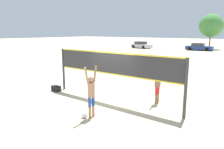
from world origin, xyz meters
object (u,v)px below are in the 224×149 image
Objects in this scene: volleyball at (84,115)px; gear_bag at (56,88)px; volleyball_net at (112,68)px; parked_car_far at (141,45)px; player_spiker at (91,91)px; parked_car_near at (199,47)px; tree_left_cluster at (211,26)px; player_blocker at (158,82)px.

gear_bag reaches higher than volleyball.
volleyball_net reaches higher than parked_car_far.
gear_bag is (-4.28, 1.59, -0.93)m from player_spiker.
gear_bag is at bearing -90.87° from parked_car_near.
player_spiker is at bearing -52.26° from parked_car_far.
volleyball_net reaches higher than player_spiker.
player_spiker is 39.87m from tree_left_cluster.
tree_left_cluster is (-4.97, 37.15, 2.79)m from volleyball_net.
volleyball_net is at bearing -82.38° from tree_left_cluster.
volleyball is at bearing 137.29° from player_spiker.
parked_car_far is at bearing 117.08° from volleyball.
player_spiker reaches higher than parked_car_near.
player_spiker reaches higher than player_blocker.
parked_car_far reaches higher than parked_car_near.
parked_car_near is at bearing 99.67° from volleyball_net.
parked_car_near is at bearing 93.34° from gear_bag.
volleyball_net reaches higher than gear_bag.
volleyball is 0.44× the size of gear_bag.
volleyball is at bearing -23.04° from player_blocker.
volleyball_net reaches higher than volleyball.
player_blocker reaches higher than gear_bag.
volleyball_net is 1.10× the size of tree_left_cluster.
volleyball_net is 1.60× the size of parked_car_far.
tree_left_cluster reaches higher than gear_bag.
gear_bag is (-3.61, -0.59, -1.50)m from volleyball_net.
volleyball is 40.15m from tree_left_cluster.
parked_car_far is at bearing 118.17° from volleyball_net.
player_blocker is 0.43× the size of parked_car_far.
volleyball_net is 3.95m from gear_bag.
player_blocker is (1.93, 1.01, -0.62)m from volleyball_net.
player_spiker is at bearing -84.06° from parked_car_near.
gear_bag is at bearing -73.86° from player_blocker.
volleyball_net is 13.60× the size of gear_bag.
parked_car_near is at bearing 10.16° from player_spiker.
volleyball is 37.18m from parked_car_far.
volleyball is at bearing -52.68° from parked_car_far.
parked_car_far is (-10.91, -1.81, 0.02)m from parked_car_near.
player_spiker reaches higher than parked_car_far.
volleyball_net is 2.35m from player_spiker.
parked_car_far is (-16.93, 33.10, 0.50)m from volleyball.
tree_left_cluster is (-5.45, 39.54, 4.34)m from volleyball.
player_blocker is 32.39m from parked_car_near.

